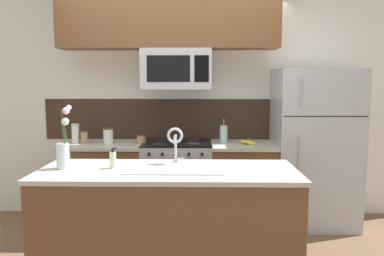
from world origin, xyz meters
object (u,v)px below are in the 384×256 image
at_px(refrigerator, 313,147).
at_px(french_press, 224,134).
at_px(microwave, 177,69).
at_px(storage_jar_medium, 84,137).
at_px(dish_soap_bottle, 113,160).
at_px(flower_vase, 63,151).
at_px(storage_jar_tall, 75,133).
at_px(stove_range, 177,183).
at_px(sink_faucet, 175,140).
at_px(banana_bunch, 249,143).
at_px(storage_jar_squat, 141,139).
at_px(storage_jar_short, 108,136).

relative_size(refrigerator, french_press, 6.48).
distance_m(microwave, storage_jar_medium, 1.28).
distance_m(dish_soap_bottle, flower_vase, 0.39).
height_order(dish_soap_bottle, flower_vase, flower_vase).
bearing_deg(storage_jar_tall, stove_range, -1.07).
relative_size(storage_jar_tall, storage_jar_medium, 1.55).
bearing_deg(sink_faucet, banana_bunch, 53.09).
xyz_separation_m(storage_jar_squat, french_press, (0.92, 0.06, 0.05)).
bearing_deg(refrigerator, french_press, 177.70).
bearing_deg(sink_faucet, microwave, 92.53).
bearing_deg(dish_soap_bottle, storage_jar_tall, 119.58).
distance_m(storage_jar_squat, sink_faucet, 1.15).
xyz_separation_m(storage_jar_tall, storage_jar_short, (0.38, -0.03, -0.02)).
distance_m(storage_jar_tall, dish_soap_bottle, 1.43).
bearing_deg(banana_bunch, flower_vase, -143.69).
xyz_separation_m(stove_range, sink_faucet, (0.05, -1.05, 0.65)).
relative_size(banana_bunch, french_press, 0.71).
bearing_deg(stove_range, storage_jar_tall, 178.93).
height_order(refrigerator, storage_jar_short, refrigerator).
distance_m(refrigerator, storage_jar_medium, 2.56).
distance_m(refrigerator, storage_jar_squat, 1.92).
bearing_deg(dish_soap_bottle, storage_jar_medium, 116.03).
distance_m(storage_jar_tall, storage_jar_short, 0.38).
xyz_separation_m(storage_jar_medium, banana_bunch, (1.83, -0.08, -0.05)).
height_order(storage_jar_short, french_press, french_press).
distance_m(microwave, refrigerator, 1.75).
xyz_separation_m(storage_jar_short, french_press, (1.29, 0.07, 0.01)).
relative_size(storage_jar_medium, french_press, 0.52).
height_order(stove_range, sink_faucet, sink_faucet).
bearing_deg(storage_jar_tall, microwave, -2.12).
bearing_deg(flower_vase, banana_bunch, 36.31).
height_order(banana_bunch, dish_soap_bottle, dish_soap_bottle).
bearing_deg(banana_bunch, storage_jar_squat, 177.08).
relative_size(stove_range, storage_jar_short, 5.31).
distance_m(microwave, storage_jar_squat, 0.87).
distance_m(storage_jar_short, french_press, 1.29).
bearing_deg(storage_jar_short, flower_vase, -92.43).
distance_m(stove_range, storage_jar_short, 0.94).
xyz_separation_m(storage_jar_tall, banana_bunch, (1.93, -0.08, -0.09)).
height_order(stove_range, dish_soap_bottle, dish_soap_bottle).
relative_size(stove_range, french_press, 3.48).
xyz_separation_m(storage_jar_short, sink_faucet, (0.81, -1.04, 0.11)).
relative_size(microwave, flower_vase, 1.50).
bearing_deg(flower_vase, french_press, 44.21).
bearing_deg(dish_soap_bottle, storage_jar_squat, 88.25).
bearing_deg(stove_range, dish_soap_bottle, -109.65).
xyz_separation_m(storage_jar_short, dish_soap_bottle, (0.33, -1.21, -0.02)).
bearing_deg(stove_range, storage_jar_squat, -179.88).
relative_size(microwave, storage_jar_medium, 5.34).
height_order(storage_jar_medium, dish_soap_bottle, dish_soap_bottle).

